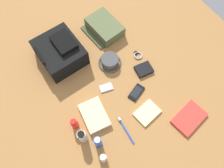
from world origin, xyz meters
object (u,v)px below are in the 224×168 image
Objects in this scene: lotion_bottle at (82,136)px; cell_phone at (136,92)px; bucket_hat at (110,61)px; sunscreen_spray at (74,124)px; toothpaste_tube at (104,158)px; toiletry_pouch at (104,28)px; wristwatch at (138,55)px; wallet at (144,69)px; toothbrush at (125,128)px; backpack at (60,52)px; deodorant_spray at (98,142)px; media_player at (106,88)px; folded_towel at (94,115)px; paperback_novel at (189,118)px; notepad at (147,113)px.

cell_phone is (0.06, -0.44, -0.06)m from lotion_bottle.
bucket_hat is 1.51× the size of sunscreen_spray.
toiletry_pouch is at bearing -33.18° from toothpaste_tube.
wristwatch is 0.12m from wallet.
toothbrush is 0.42m from wallet.
toothbrush is (-0.65, -0.08, -0.07)m from backpack.
media_player is at bearing -40.12° from deodorant_spray.
bucket_hat is 2.25× the size of wristwatch.
toothpaste_tube is at bearing 130.17° from wallet.
media_player is (0.14, 0.14, -0.00)m from cell_phone.
backpack is at bearing -9.34° from deodorant_spray.
wristwatch is (0.22, -0.17, -0.00)m from cell_phone.
cell_phone is at bearing -151.44° from backpack.
toothpaste_tube reaches higher than bucket_hat.
bucket_hat reaches higher than folded_towel.
toiletry_pouch reaches higher than toothbrush.
toothpaste_tube is 0.64m from wallet.
wallet is at bearing -133.80° from backpack.
toiletry_pouch is 0.82m from deodorant_spray.
lotion_bottle is 0.66m from paperback_novel.
lotion_bottle is at bearing 69.46° from toothbrush.
toiletry_pouch is (0.03, -0.37, -0.03)m from backpack.
lotion_bottle is 0.92× the size of notepad.
sunscreen_spray is 0.96× the size of wallet.
toothbrush reaches higher than paperback_novel.
lotion_bottle is 1.46× the size of media_player.
backpack is 0.74m from toothpaste_tube.
paperback_novel is at bearing -151.71° from backpack.
media_player is 0.63× the size of notepad.
paperback_novel is (-0.09, -0.57, -0.05)m from toothpaste_tube.
lotion_bottle is at bearing 124.40° from media_player.
toiletry_pouch reaches higher than folded_towel.
bucket_hat is 1.06× the size of notepad.
toothpaste_tube is 0.65× the size of folded_towel.
folded_towel is (0.17, 0.28, 0.01)m from notepad.
toothpaste_tube is 0.93× the size of lotion_bottle.
lotion_bottle is 1.26× the size of wallet.
wristwatch is at bearing -56.82° from deodorant_spray.
backpack reaches higher than wristwatch.
toiletry_pouch reaches higher than wallet.
deodorant_spray is at bearing -161.25° from sunscreen_spray.
lotion_bottle is 1.95× the size of wristwatch.
wallet is at bearing -174.05° from toiletry_pouch.
toothpaste_tube is 0.26m from sunscreen_spray.
sunscreen_spray is at bearing 85.86° from cell_phone.
toothpaste_tube reaches higher than cell_phone.
folded_towel is at bearing -95.71° from sunscreen_spray.
notepad is (-0.15, 0.03, 0.00)m from cell_phone.
lotion_bottle is (-0.34, 0.41, 0.04)m from bucket_hat.
media_player is 0.29m from toothbrush.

